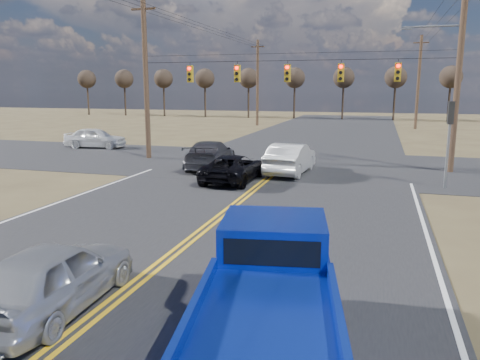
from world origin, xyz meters
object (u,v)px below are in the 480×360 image
(black_suv, at_px, (233,168))
(white_car_queue, at_px, (291,158))
(dgrey_car_queue, at_px, (210,155))
(cross_car_west, at_px, (95,138))
(silver_suv, at_px, (53,276))
(pickup_truck, at_px, (270,305))

(black_suv, relative_size, white_car_queue, 0.96)
(dgrey_car_queue, height_order, cross_car_west, dgrey_car_queue)
(silver_suv, xyz_separation_m, cross_car_west, (-14.33, 23.12, 0.04))
(silver_suv, xyz_separation_m, black_suv, (-0.51, 13.85, -0.07))
(pickup_truck, distance_m, cross_car_west, 30.37)
(pickup_truck, distance_m, black_suv, 15.34)
(pickup_truck, height_order, dgrey_car_queue, pickup_truck)
(dgrey_car_queue, xyz_separation_m, cross_car_west, (-11.44, 6.04, -0.01))
(white_car_queue, bearing_deg, cross_car_west, -18.12)
(silver_suv, height_order, dgrey_car_queue, dgrey_car_queue)
(black_suv, xyz_separation_m, white_car_queue, (2.27, 2.88, 0.15))
(white_car_queue, height_order, dgrey_car_queue, white_car_queue)
(pickup_truck, height_order, silver_suv, pickup_truck)
(black_suv, bearing_deg, pickup_truck, 110.50)
(white_car_queue, distance_m, cross_car_west, 17.32)
(pickup_truck, relative_size, white_car_queue, 1.21)
(pickup_truck, xyz_separation_m, black_suv, (-5.14, 14.45, -0.38))
(silver_suv, relative_size, dgrey_car_queue, 0.79)
(pickup_truck, height_order, black_suv, pickup_truck)
(black_suv, bearing_deg, cross_car_west, -32.91)
(white_car_queue, xyz_separation_m, dgrey_car_queue, (-4.66, 0.35, -0.03))
(pickup_truck, distance_m, silver_suv, 4.68)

